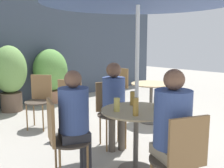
% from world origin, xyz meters
% --- Properties ---
extents(ground_plane, '(20.00, 20.00, 0.00)m').
position_xyz_m(ground_plane, '(0.00, 0.00, 0.00)').
color(ground_plane, '#9E998E').
extents(storefront_wall, '(10.00, 0.06, 3.00)m').
position_xyz_m(storefront_wall, '(0.00, 4.10, 1.50)').
color(storefront_wall, '#3D4756').
rests_on(storefront_wall, ground_plane).
extents(cafe_table_near, '(0.80, 0.80, 0.73)m').
position_xyz_m(cafe_table_near, '(-0.20, 0.06, 0.57)').
color(cafe_table_near, '#514C47').
rests_on(cafe_table_near, ground_plane).
extents(cafe_table_far, '(0.74, 0.74, 0.73)m').
position_xyz_m(cafe_table_far, '(1.43, 1.10, 0.55)').
color(cafe_table_far, '#514C47').
rests_on(cafe_table_far, ground_plane).
extents(bistro_chair_0, '(0.47, 0.49, 0.92)m').
position_xyz_m(bistro_chair_0, '(0.14, 0.85, 0.56)').
color(bistro_chair_0, '#42382D').
rests_on(bistro_chair_0, ground_plane).
extents(bistro_chair_1, '(0.49, 0.47, 0.92)m').
position_xyz_m(bistro_chair_1, '(-0.98, 0.40, 0.56)').
color(bistro_chair_1, '#42382D').
rests_on(bistro_chair_1, ground_plane).
extents(bistro_chair_2, '(0.47, 0.49, 0.92)m').
position_xyz_m(bistro_chair_2, '(-0.53, -0.73, 0.56)').
color(bistro_chair_2, '#42382D').
rests_on(bistro_chair_2, ground_plane).
extents(bistro_chair_3, '(0.50, 0.50, 0.92)m').
position_xyz_m(bistro_chair_3, '(-0.02, 1.59, 0.56)').
color(bistro_chair_3, '#42382D').
rests_on(bistro_chair_3, ground_plane).
extents(bistro_chair_4, '(0.44, 0.44, 0.92)m').
position_xyz_m(bistro_chair_4, '(1.63, 2.15, 0.56)').
color(bistro_chair_4, '#42382D').
rests_on(bistro_chair_4, ground_plane).
extents(bistro_chair_5, '(0.50, 0.50, 0.92)m').
position_xyz_m(bistro_chair_5, '(-0.20, 2.28, 0.56)').
color(bistro_chair_5, '#42382D').
rests_on(bistro_chair_5, ground_plane).
extents(seated_person_0, '(0.36, 0.38, 1.22)m').
position_xyz_m(seated_person_0, '(0.08, 0.71, 0.74)').
color(seated_person_0, brown).
rests_on(seated_person_0, ground_plane).
extents(seated_person_1, '(0.38, 0.36, 1.21)m').
position_xyz_m(seated_person_1, '(-0.84, 0.34, 0.73)').
color(seated_person_1, '#2D2D33').
rests_on(seated_person_1, ground_plane).
extents(seated_person_2, '(0.38, 0.40, 1.27)m').
position_xyz_m(seated_person_2, '(-0.47, -0.59, 0.76)').
color(seated_person_2, gray).
rests_on(seated_person_2, ground_plane).
extents(beer_glass_0, '(0.06, 0.06, 0.17)m').
position_xyz_m(beer_glass_0, '(-0.06, 0.24, 0.82)').
color(beer_glass_0, '#B28433').
rests_on(beer_glass_0, cafe_table_near).
extents(beer_glass_1, '(0.07, 0.07, 0.15)m').
position_xyz_m(beer_glass_1, '(-0.39, 0.17, 0.81)').
color(beer_glass_1, '#DBC65B').
rests_on(beer_glass_1, cafe_table_near).
extents(beer_glass_2, '(0.06, 0.06, 0.19)m').
position_xyz_m(beer_glass_2, '(-0.37, -0.09, 0.83)').
color(beer_glass_2, '#B28433').
rests_on(beer_glass_2, cafe_table_near).
extents(beer_glass_3, '(0.07, 0.07, 0.15)m').
position_xyz_m(beer_glass_3, '(-0.02, -0.09, 0.81)').
color(beer_glass_3, '#DBC65B').
rests_on(beer_glass_3, cafe_table_near).
extents(potted_plant_1, '(0.71, 0.71, 1.41)m').
position_xyz_m(potted_plant_1, '(-0.13, 3.67, 0.81)').
color(potted_plant_1, brown).
rests_on(potted_plant_1, ground_plane).
extents(potted_plant_2, '(0.83, 0.83, 1.31)m').
position_xyz_m(potted_plant_2, '(0.91, 3.77, 0.76)').
color(potted_plant_2, '#93664C').
rests_on(potted_plant_2, ground_plane).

